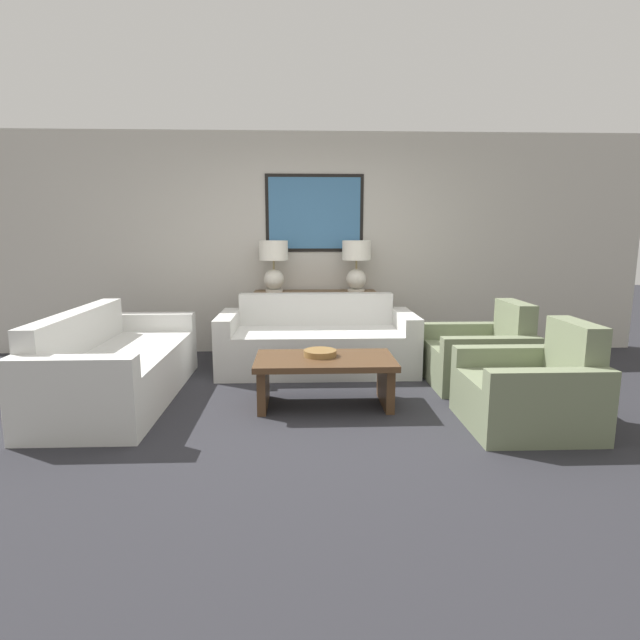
% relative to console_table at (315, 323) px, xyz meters
% --- Properties ---
extents(ground_plane, '(20.00, 20.00, 0.00)m').
position_rel_console_table_xyz_m(ground_plane, '(0.00, -2.13, -0.39)').
color(ground_plane, '#28282D').
extents(back_wall, '(8.13, 0.12, 2.65)m').
position_rel_console_table_xyz_m(back_wall, '(0.00, 0.27, 0.94)').
color(back_wall, beige).
rests_on(back_wall, ground_plane).
extents(console_table, '(1.45, 0.38, 0.78)m').
position_rel_console_table_xyz_m(console_table, '(0.00, 0.00, 0.00)').
color(console_table, brown).
rests_on(console_table, ground_plane).
extents(table_lamp_left, '(0.34, 0.34, 0.60)m').
position_rel_console_table_xyz_m(table_lamp_left, '(-0.49, 0.00, 0.75)').
color(table_lamp_left, silver).
rests_on(table_lamp_left, console_table).
extents(table_lamp_right, '(0.34, 0.34, 0.60)m').
position_rel_console_table_xyz_m(table_lamp_right, '(0.49, 0.00, 0.75)').
color(table_lamp_right, silver).
rests_on(table_lamp_right, console_table).
extents(couch_by_back_wall, '(2.08, 0.90, 0.80)m').
position_rel_console_table_xyz_m(couch_by_back_wall, '(0.00, -0.66, -0.11)').
color(couch_by_back_wall, silver).
rests_on(couch_by_back_wall, ground_plane).
extents(couch_by_side, '(0.90, 2.08, 0.80)m').
position_rel_console_table_xyz_m(couch_by_side, '(-1.81, -1.56, -0.11)').
color(couch_by_side, silver).
rests_on(couch_by_side, ground_plane).
extents(coffee_table, '(1.18, 0.65, 0.42)m').
position_rel_console_table_xyz_m(coffee_table, '(0.03, -1.81, -0.08)').
color(coffee_table, '#4C331E').
rests_on(coffee_table, ground_plane).
extents(decorative_bowl, '(0.28, 0.28, 0.05)m').
position_rel_console_table_xyz_m(decorative_bowl, '(-0.01, -1.75, 0.06)').
color(decorative_bowl, olive).
rests_on(decorative_bowl, coffee_table).
extents(armchair_near_back_wall, '(0.89, 0.86, 0.82)m').
position_rel_console_table_xyz_m(armchair_near_back_wall, '(1.57, -1.27, -0.12)').
color(armchair_near_back_wall, '#707A5B').
rests_on(armchair_near_back_wall, ground_plane).
extents(armchair_near_camera, '(0.89, 0.86, 0.82)m').
position_rel_console_table_xyz_m(armchair_near_camera, '(1.57, -2.35, -0.12)').
color(armchair_near_camera, '#707A5B').
rests_on(armchair_near_camera, ground_plane).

